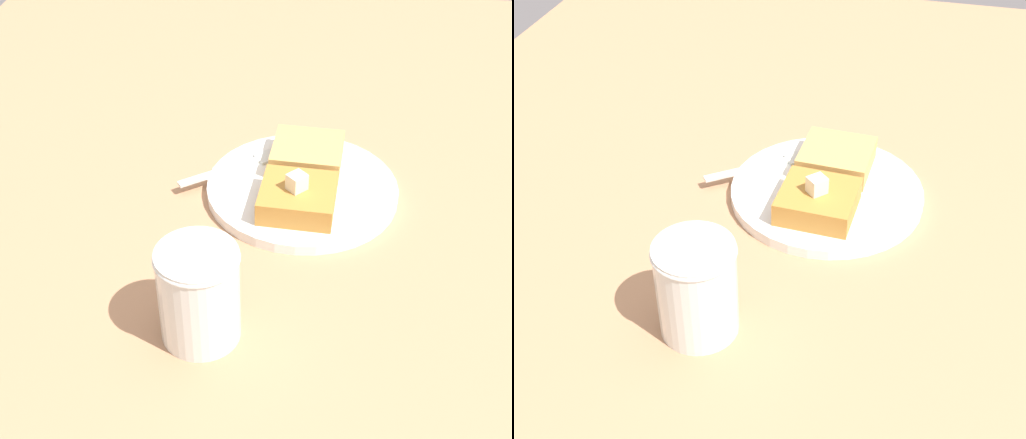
# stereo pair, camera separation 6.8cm
# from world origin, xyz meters

# --- Properties ---
(table_surface) EXTENTS (1.14, 1.14, 0.03)m
(table_surface) POSITION_xyz_m (0.00, 0.00, 0.01)
(table_surface) COLOR #A97955
(table_surface) RESTS_ON ground
(plate) EXTENTS (0.21, 0.21, 0.01)m
(plate) POSITION_xyz_m (-0.03, 0.02, 0.03)
(plate) COLOR white
(plate) RESTS_ON table_surface
(toast_slice_left) EXTENTS (0.08, 0.08, 0.03)m
(toast_slice_left) POSITION_xyz_m (-0.08, 0.03, 0.05)
(toast_slice_left) COLOR #AF7731
(toast_slice_left) RESTS_ON plate
(toast_slice_middle) EXTENTS (0.08, 0.08, 0.03)m
(toast_slice_middle) POSITION_xyz_m (0.01, 0.02, 0.05)
(toast_slice_middle) COLOR tan
(toast_slice_middle) RESTS_ON plate
(butter_pat_primary) EXTENTS (0.02, 0.02, 0.02)m
(butter_pat_primary) POSITION_xyz_m (-0.08, 0.03, 0.07)
(butter_pat_primary) COLOR #F3EAC6
(butter_pat_primary) RESTS_ON toast_slice_left
(fork) EXTENTS (0.11, 0.14, 0.00)m
(fork) POSITION_xyz_m (0.00, 0.09, 0.04)
(fork) COLOR silver
(fork) RESTS_ON plate
(syrup_jar) EXTENTS (0.07, 0.07, 0.09)m
(syrup_jar) POSITION_xyz_m (-0.25, 0.10, 0.07)
(syrup_jar) COLOR #5A2911
(syrup_jar) RESTS_ON table_surface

